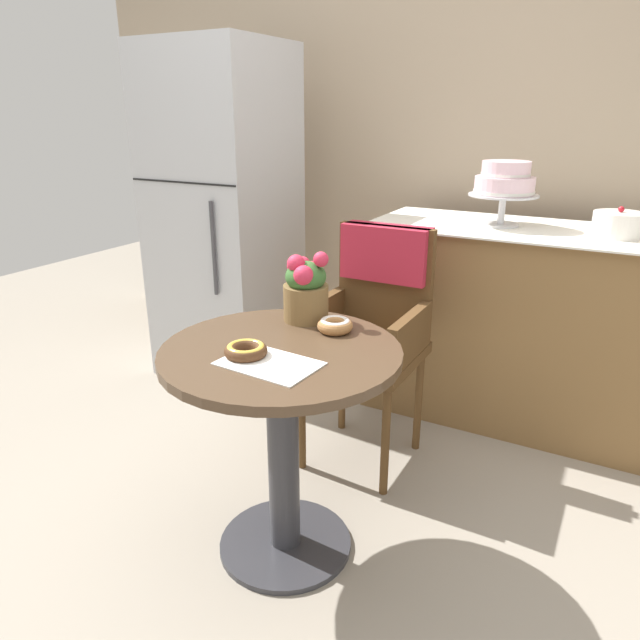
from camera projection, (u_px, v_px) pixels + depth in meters
name	position (u px, v px, depth m)	size (l,w,h in m)	color
ground_plane	(286.00, 545.00, 1.95)	(8.00, 8.00, 0.00)	gray
back_wall	(468.00, 117.00, 3.01)	(4.80, 0.10, 2.70)	tan
cafe_table	(282.00, 412.00, 1.78)	(0.72, 0.72, 0.72)	#4C3826
wicker_chair	(375.00, 307.00, 2.31)	(0.42, 0.45, 0.95)	brown
paper_napkin	(269.00, 364.00, 1.59)	(0.27, 0.18, 0.00)	white
donut_front	(246.00, 350.00, 1.64)	(0.12, 0.12, 0.04)	#4C2D19
donut_mid	(335.00, 325.00, 1.82)	(0.11, 0.11, 0.04)	#AD7542
flower_vase	(306.00, 287.00, 1.90)	(0.15, 0.15, 0.24)	brown
display_counter	(539.00, 328.00, 2.62)	(1.56, 0.62, 0.90)	olive
tiered_cake_stand	(505.00, 183.00, 2.50)	(0.30, 0.30, 0.28)	silver
round_layer_cake	(619.00, 224.00, 2.32)	(0.20, 0.20, 0.12)	white
refrigerator	(224.00, 218.00, 3.04)	(0.64, 0.63, 1.70)	#B7BABF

